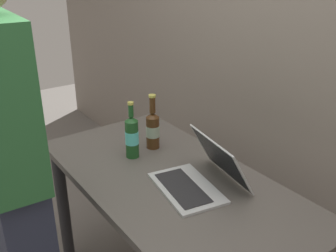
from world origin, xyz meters
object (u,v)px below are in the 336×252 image
Objects in this scene: beer_bottle_amber at (132,136)px; beer_bottle_green at (153,128)px; laptop at (200,175)px; person_figure at (14,181)px.

beer_bottle_green is at bearing 100.38° from beer_bottle_amber.
beer_bottle_green reaches higher than laptop.
person_figure is (0.16, -0.74, 0.03)m from beer_bottle_green.
person_figure is (0.13, -0.60, 0.02)m from beer_bottle_amber.
person_figure is (-0.28, -0.70, 0.08)m from laptop.
laptop is at bearing 13.87° from beer_bottle_amber.
beer_bottle_green is 0.17× the size of person_figure.
beer_bottle_amber is 0.16× the size of person_figure.
beer_bottle_green is 0.14m from beer_bottle_amber.
beer_bottle_amber is 0.62m from person_figure.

